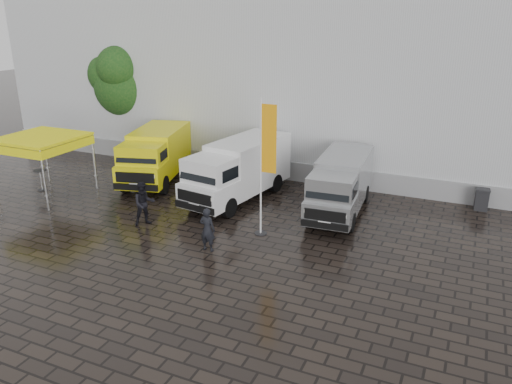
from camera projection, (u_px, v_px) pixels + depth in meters
ground at (238, 241)px, 19.42m from camera, size 120.00×120.00×0.00m
exhibition_hall at (382, 54)px, 30.36m from camera, size 44.00×16.00×12.00m
hall_plinth at (342, 178)px, 25.31m from camera, size 44.00×0.15×1.00m
van_yellow at (156, 157)px, 25.92m from camera, size 3.69×6.16×2.67m
van_white at (238, 172)px, 23.37m from camera, size 3.07×6.60×2.75m
van_silver at (340, 186)px, 21.79m from camera, size 2.29×5.89×2.51m
canopy_tent at (40, 140)px, 23.53m from camera, size 3.41×3.41×2.91m
flagpole at (265, 161)px, 18.99m from camera, size 0.88×0.50×5.46m
tree at (126, 82)px, 30.46m from camera, size 3.84×3.95×6.89m
cocktail_table at (41, 180)px, 24.84m from camera, size 0.60×0.60×1.06m
wheelie_bin at (482, 199)px, 22.40m from camera, size 0.63×0.63×0.99m
person_front at (207, 230)px, 18.41m from camera, size 0.62×0.41×1.69m
person_tent at (144, 203)px, 20.69m from camera, size 1.13×1.15×1.86m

